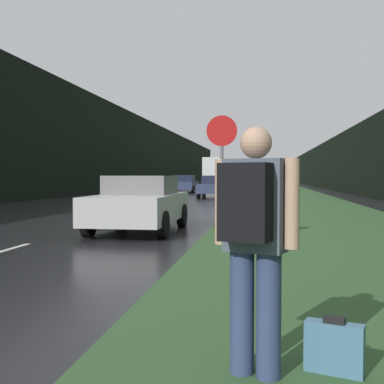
{
  "coord_description": "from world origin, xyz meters",
  "views": [
    {
      "loc": [
        4.85,
        -0.35,
        1.42
      ],
      "look_at": [
        2.56,
        15.0,
        0.89
      ],
      "focal_mm": 45.0,
      "sensor_mm": 36.0,
      "label": 1
    }
  ],
  "objects_px": {
    "suitcase": "(334,349)",
    "car_oncoming": "(184,184)",
    "hitchhiker_with_backpack": "(254,235)",
    "car_passing_far": "(215,186)",
    "delivery_truck": "(214,172)",
    "stop_sign": "(222,168)",
    "car_passing_near": "(140,203)"
  },
  "relations": [
    {
      "from": "car_passing_far",
      "to": "delivery_truck",
      "type": "distance_m",
      "value": 33.41
    },
    {
      "from": "stop_sign",
      "to": "hitchhiker_with_backpack",
      "type": "xyz_separation_m",
      "value": [
        0.77,
        -6.35,
        -0.57
      ]
    },
    {
      "from": "stop_sign",
      "to": "car_passing_near",
      "type": "distance_m",
      "value": 3.3
    },
    {
      "from": "suitcase",
      "to": "car_oncoming",
      "type": "xyz_separation_m",
      "value": [
        -7.08,
        36.23,
        0.54
      ]
    },
    {
      "from": "car_passing_far",
      "to": "car_oncoming",
      "type": "xyz_separation_m",
      "value": [
        -3.46,
        8.64,
        0.01
      ]
    },
    {
      "from": "suitcase",
      "to": "car_passing_far",
      "type": "bearing_deg",
      "value": 115.89
    },
    {
      "from": "car_passing_far",
      "to": "delivery_truck",
      "type": "height_order",
      "value": "delivery_truck"
    },
    {
      "from": "hitchhiker_with_backpack",
      "to": "suitcase",
      "type": "height_order",
      "value": "hitchhiker_with_backpack"
    },
    {
      "from": "hitchhiker_with_backpack",
      "to": "suitcase",
      "type": "relative_size",
      "value": 4.14
    },
    {
      "from": "hitchhiker_with_backpack",
      "to": "car_oncoming",
      "type": "bearing_deg",
      "value": 118.56
    },
    {
      "from": "car_passing_far",
      "to": "delivery_truck",
      "type": "xyz_separation_m",
      "value": [
        -3.46,
        33.21,
        1.25
      ]
    },
    {
      "from": "hitchhiker_with_backpack",
      "to": "suitcase",
      "type": "distance_m",
      "value": 1.0
    },
    {
      "from": "stop_sign",
      "to": "delivery_truck",
      "type": "relative_size",
      "value": 0.3
    },
    {
      "from": "stop_sign",
      "to": "car_oncoming",
      "type": "relative_size",
      "value": 0.61
    },
    {
      "from": "suitcase",
      "to": "car_oncoming",
      "type": "distance_m",
      "value": 36.92
    },
    {
      "from": "suitcase",
      "to": "car_oncoming",
      "type": "relative_size",
      "value": 0.1
    },
    {
      "from": "delivery_truck",
      "to": "hitchhiker_with_backpack",
      "type": "bearing_deg",
      "value": -83.9
    },
    {
      "from": "suitcase",
      "to": "delivery_truck",
      "type": "height_order",
      "value": "delivery_truck"
    },
    {
      "from": "suitcase",
      "to": "car_passing_far",
      "type": "relative_size",
      "value": 0.09
    },
    {
      "from": "stop_sign",
      "to": "car_passing_far",
      "type": "relative_size",
      "value": 0.59
    },
    {
      "from": "car_oncoming",
      "to": "delivery_truck",
      "type": "bearing_deg",
      "value": 90.0
    },
    {
      "from": "stop_sign",
      "to": "car_oncoming",
      "type": "height_order",
      "value": "stop_sign"
    },
    {
      "from": "hitchhiker_with_backpack",
      "to": "delivery_truck",
      "type": "xyz_separation_m",
      "value": [
        -6.52,
        60.95,
        0.97
      ]
    },
    {
      "from": "car_passing_far",
      "to": "stop_sign",
      "type": "bearing_deg",
      "value": 96.09
    },
    {
      "from": "car_oncoming",
      "to": "delivery_truck",
      "type": "height_order",
      "value": "delivery_truck"
    },
    {
      "from": "suitcase",
      "to": "car_passing_far",
      "type": "distance_m",
      "value": 27.83
    },
    {
      "from": "hitchhiker_with_backpack",
      "to": "delivery_truck",
      "type": "distance_m",
      "value": 61.31
    },
    {
      "from": "car_passing_near",
      "to": "delivery_truck",
      "type": "bearing_deg",
      "value": -86.22
    },
    {
      "from": "stop_sign",
      "to": "car_passing_near",
      "type": "height_order",
      "value": "stop_sign"
    },
    {
      "from": "suitcase",
      "to": "stop_sign",
      "type": "bearing_deg",
      "value": 120.61
    },
    {
      "from": "car_oncoming",
      "to": "suitcase",
      "type": "bearing_deg",
      "value": -78.94
    },
    {
      "from": "suitcase",
      "to": "delivery_truck",
      "type": "relative_size",
      "value": 0.05
    }
  ]
}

